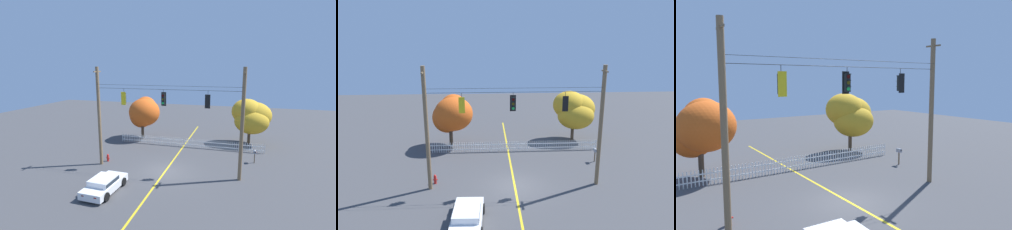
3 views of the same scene
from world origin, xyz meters
The scene contains 12 objects.
ground centered at (0.00, 0.00, 0.00)m, with size 80.00×80.00×0.00m, color #424244.
lane_centerline_stripe centered at (0.00, 0.00, 0.00)m, with size 0.16×36.00×0.01m, color gold.
signal_support_span centered at (0.00, 0.00, 4.70)m, with size 13.13×1.10×9.25m.
traffic_signal_northbound_primary centered at (-3.82, -0.01, 6.48)m, with size 0.43×0.38×1.45m.
traffic_signal_northbound_secondary centered at (-0.16, 0.01, 6.53)m, with size 0.43×0.38×1.42m.
traffic_signal_westbound_side centered at (3.62, -0.01, 6.49)m, with size 0.43×0.38×1.43m.
white_picket_fence centered at (0.61, 7.39, 0.53)m, with size 16.75×0.06×1.05m.
autumn_maple_near_fence centered at (-5.69, 9.52, 3.46)m, with size 4.28×4.01×5.45m.
autumn_maple_mid centered at (7.47, 10.72, 3.42)m, with size 4.66×4.17×5.45m.
parked_car centered at (-3.34, -4.85, 0.60)m, with size 2.12×4.15×1.15m.
fire_hydrant centered at (-6.18, 0.82, 0.37)m, with size 0.38×0.22×0.74m.
roadside_mailbox centered at (7.78, 4.31, 1.05)m, with size 0.25×0.44×1.29m.
Camera 1 is at (6.18, -20.77, 9.33)m, focal length 27.42 mm.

